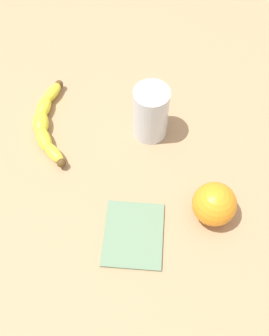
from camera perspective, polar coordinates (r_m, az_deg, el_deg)
The scene contains 5 objects.
wooden_tabletop at distance 89.55cm, azimuth -2.18°, elevation 0.77°, with size 120.00×120.00×3.00cm, color #A6815C.
banana at distance 93.48cm, azimuth -11.87°, elevation 6.05°, with size 23.25×8.99×3.44cm.
smoothie_glass at distance 87.60cm, azimuth 2.21°, elevation 7.34°, with size 7.38×7.38×12.48cm.
orange_fruit at distance 79.70cm, azimuth 10.74°, elevation -4.82°, with size 8.33×8.33×8.33cm, color orange.
folded_napkin at distance 80.01cm, azimuth -0.16°, elevation -8.98°, with size 13.29×11.07×0.60cm, color slate.
Camera 1 is at (47.45, 4.84, 77.29)cm, focal length 45.05 mm.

